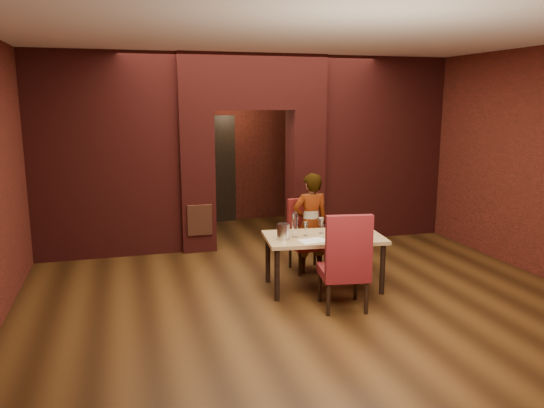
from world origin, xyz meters
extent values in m
plane|color=#442911|center=(0.00, 0.00, 0.00)|extent=(8.00, 8.00, 0.00)
cube|color=silver|center=(0.00, 0.00, 3.20)|extent=(7.00, 8.00, 0.04)
cube|color=maroon|center=(0.00, 4.00, 1.60)|extent=(7.00, 0.04, 3.20)
cube|color=maroon|center=(0.00, -4.00, 1.60)|extent=(7.00, 0.04, 3.20)
cube|color=maroon|center=(3.50, 0.00, 1.60)|extent=(0.04, 8.00, 3.20)
cube|color=maroon|center=(-0.95, 2.00, 1.15)|extent=(0.55, 0.55, 2.30)
cube|color=maroon|center=(0.95, 2.00, 1.15)|extent=(0.55, 0.55, 2.30)
cube|color=maroon|center=(0.00, 2.00, 2.75)|extent=(2.45, 0.55, 0.90)
cube|color=maroon|center=(-2.36, 2.00, 1.60)|extent=(2.28, 0.35, 3.20)
cube|color=maroon|center=(2.36, 2.00, 1.60)|extent=(2.28, 0.35, 3.20)
cube|color=#A95231|center=(-0.95, 1.71, 0.55)|extent=(0.40, 0.03, 0.50)
cube|color=black|center=(-0.40, 3.94, 1.05)|extent=(0.90, 0.08, 2.10)
cube|color=black|center=(-0.40, 3.90, 1.05)|extent=(1.02, 0.04, 2.22)
cube|color=tan|center=(0.38, -0.38, 0.36)|extent=(1.61, 1.02, 0.72)
cube|color=maroon|center=(0.43, 0.38, 0.52)|extent=(0.49, 0.49, 1.04)
cube|color=maroon|center=(0.35, -1.08, 0.59)|extent=(0.62, 0.62, 1.19)
imported|color=white|center=(0.44, 0.29, 0.73)|extent=(0.54, 0.36, 1.45)
cube|color=white|center=(0.15, -0.58, 0.72)|extent=(0.37, 0.30, 0.00)
cylinder|color=#B7B7BD|center=(-0.18, -0.40, 0.82)|extent=(0.17, 0.17, 0.20)
cylinder|color=white|center=(0.00, -0.33, 0.88)|extent=(0.08, 0.08, 0.33)
imported|color=#2B691D|center=(1.25, 0.39, 0.23)|extent=(0.56, 0.55, 0.47)
camera|label=1|loc=(-2.12, -6.66, 2.46)|focal=35.00mm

